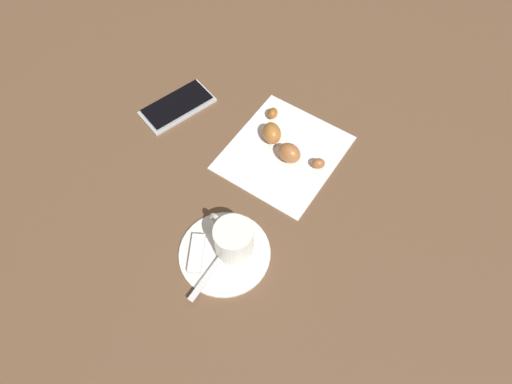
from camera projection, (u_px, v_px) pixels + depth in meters
ground_plane at (249, 193)px, 0.75m from camera, size 1.80×1.80×0.00m
saucer at (225, 253)px, 0.70m from camera, size 0.14×0.14×0.01m
espresso_cup at (233, 239)px, 0.67m from camera, size 0.06×0.08×0.05m
teaspoon at (224, 254)px, 0.69m from camera, size 0.12×0.02×0.01m
sugar_packet at (197, 253)px, 0.69m from camera, size 0.06×0.04×0.01m
napkin at (284, 152)px, 0.79m from camera, size 0.21×0.19×0.00m
croissant at (282, 142)px, 0.78m from camera, size 0.10×0.14×0.03m
cell_phone at (177, 106)px, 0.84m from camera, size 0.15×0.11×0.01m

